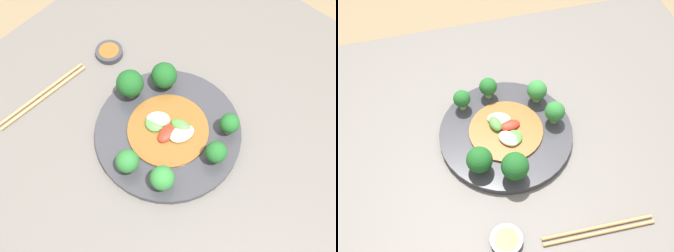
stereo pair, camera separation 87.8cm
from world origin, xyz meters
TOP-DOWN VIEW (x-y plane):
  - table at (0.00, 0.00)m, footprint 1.13×0.91m
  - plate at (-0.04, 0.03)m, footprint 0.31×0.31m
  - broccoli_northeast at (0.05, 0.10)m, footprint 0.05×0.05m
  - broccoli_south at (-0.05, -0.09)m, footprint 0.06×0.06m
  - broccoli_east at (0.07, 0.03)m, footprint 0.05×0.05m
  - broccoli_southwest at (-0.12, -0.05)m, footprint 0.06×0.06m
  - broccoli_northwest at (-0.12, 0.12)m, footprint 0.04×0.04m
  - broccoli_north at (-0.06, 0.14)m, footprint 0.04×0.04m
  - stirfry_center at (-0.04, 0.03)m, footprint 0.17×0.17m
  - chopsticks at (0.08, -0.24)m, footprint 0.23×0.03m
  - sauce_dish at (-0.11, -0.22)m, footprint 0.06×0.06m

SIDE VIEW (x-z plane):
  - table at x=0.00m, z-range 0.00..0.76m
  - chopsticks at x=0.08m, z-range 0.76..0.77m
  - sauce_dish at x=-0.11m, z-range 0.76..0.78m
  - plate at x=-0.04m, z-range 0.76..0.78m
  - stirfry_center at x=-0.04m, z-range 0.78..0.80m
  - broccoli_northwest at x=-0.12m, z-range 0.79..0.84m
  - broccoli_north at x=-0.06m, z-range 0.79..0.85m
  - broccoli_east at x=0.07m, z-range 0.79..0.85m
  - broccoli_northeast at x=0.05m, z-range 0.79..0.85m
  - broccoli_southwest at x=-0.12m, z-range 0.79..0.85m
  - broccoli_south at x=-0.05m, z-range 0.79..0.86m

